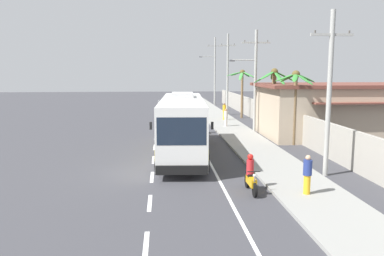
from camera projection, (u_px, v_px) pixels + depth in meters
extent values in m
plane|color=#3A3A3F|center=(152.00, 173.00, 20.17)|extent=(160.00, 160.00, 0.00)
cube|color=gray|center=(242.00, 137.00, 30.54)|extent=(3.20, 90.00, 0.14)
cube|color=white|center=(146.00, 245.00, 11.76)|extent=(0.16, 2.00, 0.01)
cube|color=white|center=(150.00, 203.00, 15.54)|extent=(0.16, 2.00, 0.01)
cube|color=white|center=(152.00, 177.00, 19.31)|extent=(0.16, 2.00, 0.01)
cube|color=white|center=(154.00, 160.00, 23.09)|extent=(0.16, 2.00, 0.01)
cube|color=white|center=(155.00, 147.00, 26.86)|extent=(0.16, 2.00, 0.01)
cube|color=white|center=(155.00, 138.00, 30.64)|extent=(0.16, 2.00, 0.01)
cube|color=white|center=(156.00, 130.00, 34.41)|extent=(0.16, 2.00, 0.01)
cube|color=white|center=(157.00, 125.00, 38.19)|extent=(0.16, 2.00, 0.01)
cube|color=white|center=(157.00, 120.00, 41.96)|extent=(0.16, 2.00, 0.01)
cube|color=white|center=(157.00, 116.00, 45.74)|extent=(0.16, 2.00, 0.01)
cube|color=white|center=(158.00, 112.00, 49.51)|extent=(0.16, 2.00, 0.01)
cube|color=white|center=(158.00, 109.00, 53.29)|extent=(0.16, 2.00, 0.01)
cube|color=white|center=(158.00, 107.00, 57.06)|extent=(0.16, 2.00, 0.01)
cube|color=white|center=(158.00, 105.00, 60.84)|extent=(0.16, 2.00, 0.01)
cube|color=white|center=(159.00, 103.00, 64.61)|extent=(0.16, 2.00, 0.01)
cube|color=white|center=(159.00, 101.00, 68.39)|extent=(0.16, 2.00, 0.01)
cube|color=white|center=(192.00, 129.00, 35.21)|extent=(0.14, 70.00, 0.01)
cube|color=#9E998E|center=(275.00, 118.00, 34.64)|extent=(0.24, 60.00, 2.14)
cube|color=silver|center=(182.00, 124.00, 24.16)|extent=(3.24, 12.21, 3.14)
cube|color=#192333|center=(182.00, 115.00, 24.27)|extent=(3.22, 11.25, 1.01)
cube|color=#192333|center=(182.00, 131.00, 18.15)|extent=(2.33, 0.24, 1.32)
cube|color=yellow|center=(182.00, 135.00, 24.26)|extent=(3.26, 11.97, 0.57)
cube|color=black|center=(182.00, 170.00, 18.33)|extent=(2.49, 0.31, 0.44)
cube|color=#B7B7B7|center=(182.00, 95.00, 25.40)|extent=(1.55, 2.74, 0.28)
cube|color=black|center=(212.00, 126.00, 18.35)|extent=(0.12, 0.09, 0.36)
cube|color=black|center=(151.00, 126.00, 18.30)|extent=(0.12, 0.09, 0.36)
cylinder|color=black|center=(206.00, 162.00, 20.21)|extent=(0.38, 1.06, 1.04)
cylinder|color=black|center=(158.00, 163.00, 20.16)|extent=(0.38, 1.06, 1.04)
cylinder|color=black|center=(200.00, 137.00, 27.98)|extent=(0.38, 1.06, 1.04)
cylinder|color=black|center=(165.00, 137.00, 27.93)|extent=(0.38, 1.06, 1.04)
cylinder|color=black|center=(203.00, 131.00, 31.99)|extent=(0.11, 0.60, 0.60)
cylinder|color=black|center=(201.00, 129.00, 33.33)|extent=(0.13, 0.60, 0.60)
cube|color=gold|center=(202.00, 128.00, 32.58)|extent=(0.26, 1.10, 0.36)
cube|color=black|center=(202.00, 125.00, 32.84)|extent=(0.25, 0.60, 0.12)
cylinder|color=gray|center=(203.00, 128.00, 32.06)|extent=(0.07, 0.32, 0.67)
cylinder|color=black|center=(202.00, 122.00, 32.10)|extent=(0.56, 0.05, 0.04)
sphere|color=#EAEACC|center=(203.00, 124.00, 32.00)|extent=(0.14, 0.14, 0.14)
cylinder|color=red|center=(202.00, 121.00, 32.75)|extent=(0.32, 0.32, 0.63)
sphere|color=black|center=(202.00, 116.00, 32.68)|extent=(0.26, 0.26, 0.26)
cylinder|color=black|center=(255.00, 190.00, 16.20)|extent=(0.11, 0.60, 0.60)
cylinder|color=black|center=(247.00, 181.00, 17.54)|extent=(0.13, 0.60, 0.60)
cube|color=gold|center=(251.00, 181.00, 16.79)|extent=(0.25, 1.10, 0.36)
cube|color=black|center=(250.00, 175.00, 17.06)|extent=(0.25, 0.60, 0.12)
cylinder|color=gray|center=(254.00, 182.00, 16.28)|extent=(0.06, 0.32, 0.67)
cylinder|color=black|center=(254.00, 172.00, 16.31)|extent=(0.56, 0.05, 0.04)
sphere|color=#EAEACC|center=(254.00, 176.00, 16.22)|extent=(0.14, 0.14, 0.14)
cylinder|color=red|center=(250.00, 167.00, 16.96)|extent=(0.32, 0.32, 0.68)
sphere|color=red|center=(250.00, 157.00, 16.89)|extent=(0.26, 0.26, 0.26)
cylinder|color=gold|center=(224.00, 116.00, 40.83)|extent=(0.28, 0.28, 0.87)
cylinder|color=gold|center=(224.00, 108.00, 40.72)|extent=(0.36, 0.36, 0.69)
sphere|color=brown|center=(224.00, 104.00, 40.66)|extent=(0.21, 0.21, 0.21)
cylinder|color=gold|center=(307.00, 184.00, 16.18)|extent=(0.28, 0.28, 0.81)
cylinder|color=navy|center=(308.00, 168.00, 16.07)|extent=(0.36, 0.36, 0.64)
sphere|color=tan|center=(308.00, 158.00, 16.01)|extent=(0.22, 0.22, 0.22)
cylinder|color=beige|center=(226.00, 122.00, 36.09)|extent=(0.28, 0.28, 0.79)
cylinder|color=beige|center=(226.00, 114.00, 35.99)|extent=(0.36, 0.36, 0.63)
sphere|color=#9E704C|center=(226.00, 110.00, 35.93)|extent=(0.22, 0.22, 0.22)
cylinder|color=#9E9E99|center=(329.00, 95.00, 19.03)|extent=(0.24, 0.24, 8.13)
cube|color=#9E9E99|center=(332.00, 35.00, 18.61)|extent=(2.11, 0.12, 0.12)
cylinder|color=#4C4742|center=(315.00, 32.00, 18.53)|extent=(0.08, 0.08, 0.16)
cylinder|color=#4C4742|center=(349.00, 32.00, 18.66)|extent=(0.08, 0.08, 0.16)
cylinder|color=#9E9E99|center=(255.00, 82.00, 32.50)|extent=(0.24, 0.24, 8.57)
cube|color=#9E9E99|center=(256.00, 43.00, 32.02)|extent=(2.40, 0.12, 0.12)
cylinder|color=#4C4742|center=(245.00, 41.00, 31.93)|extent=(0.08, 0.08, 0.16)
cylinder|color=#4C4742|center=(268.00, 41.00, 32.08)|extent=(0.08, 0.08, 0.16)
cylinder|color=#9E9E99|center=(244.00, 60.00, 32.15)|extent=(1.99, 0.09, 0.09)
cube|color=#4C4C51|center=(232.00, 61.00, 32.08)|extent=(0.44, 0.24, 0.14)
cylinder|color=#9E9E99|center=(228.00, 75.00, 45.95)|extent=(0.24, 0.24, 9.53)
cube|color=#9E9E99|center=(228.00, 45.00, 45.45)|extent=(1.89, 0.12, 0.12)
cylinder|color=#4C4742|center=(222.00, 44.00, 45.38)|extent=(0.08, 0.08, 0.16)
cylinder|color=#4C4742|center=(234.00, 44.00, 45.49)|extent=(0.08, 0.08, 0.16)
cylinder|color=#9E9E99|center=(215.00, 71.00, 59.45)|extent=(0.24, 0.24, 10.28)
cube|color=#9E9E99|center=(215.00, 46.00, 58.89)|extent=(2.38, 0.12, 0.12)
cylinder|color=#4C4742|center=(209.00, 45.00, 58.80)|extent=(0.08, 0.08, 0.16)
cylinder|color=#4C4742|center=(221.00, 45.00, 58.95)|extent=(0.08, 0.08, 0.16)
cylinder|color=#9E9E99|center=(208.00, 56.00, 59.04)|extent=(2.18, 0.09, 0.09)
cube|color=#4C4C51|center=(201.00, 57.00, 58.96)|extent=(0.44, 0.24, 0.14)
cylinder|color=brown|center=(242.00, 95.00, 43.23)|extent=(0.26, 0.26, 5.05)
ellipsoid|color=#3D893D|center=(250.00, 75.00, 43.00)|extent=(1.71, 0.44, 0.88)
ellipsoid|color=#3D893D|center=(246.00, 74.00, 43.59)|extent=(1.39, 1.59, 0.71)
ellipsoid|color=#3D893D|center=(237.00, 74.00, 43.54)|extent=(1.34, 1.66, 0.59)
ellipsoid|color=#3D893D|center=(234.00, 74.00, 42.85)|extent=(1.81, 0.43, 0.57)
ellipsoid|color=#3D893D|center=(241.00, 76.00, 42.17)|extent=(0.93, 1.65, 1.02)
ellipsoid|color=#3D893D|center=(248.00, 74.00, 42.21)|extent=(1.28, 1.67, 0.69)
sphere|color=brown|center=(242.00, 72.00, 42.85)|extent=(0.56, 0.56, 0.56)
cylinder|color=brown|center=(273.00, 105.00, 31.04)|extent=(0.34, 0.34, 5.11)
ellipsoid|color=#337F33|center=(285.00, 76.00, 30.87)|extent=(1.85, 0.56, 0.94)
ellipsoid|color=#337F33|center=(273.00, 75.00, 31.60)|extent=(0.68, 1.91, 0.81)
ellipsoid|color=#337F33|center=(264.00, 77.00, 31.15)|extent=(1.66, 1.30, 1.06)
ellipsoid|color=#337F33|center=(268.00, 75.00, 30.05)|extent=(1.68, 1.50, 0.73)
ellipsoid|color=#337F33|center=(279.00, 78.00, 29.93)|extent=(0.69, 1.77, 1.13)
sphere|color=brown|center=(274.00, 72.00, 30.66)|extent=(0.56, 0.56, 0.56)
cylinder|color=brown|center=(295.00, 110.00, 27.37)|extent=(0.26, 0.26, 4.94)
ellipsoid|color=#337F33|center=(305.00, 78.00, 27.19)|extent=(1.54, 0.56, 0.72)
ellipsoid|color=#337F33|center=(296.00, 78.00, 27.75)|extent=(0.82, 1.55, 0.70)
ellipsoid|color=#337F33|center=(288.00, 78.00, 27.66)|extent=(1.00, 1.52, 0.70)
ellipsoid|color=#337F33|center=(285.00, 77.00, 26.96)|extent=(1.54, 0.39, 0.64)
ellipsoid|color=#337F33|center=(295.00, 78.00, 26.34)|extent=(0.93, 1.55, 0.65)
ellipsoid|color=#337F33|center=(304.00, 79.00, 26.52)|extent=(1.14, 1.40, 0.85)
sphere|color=brown|center=(296.00, 74.00, 27.00)|extent=(0.56, 0.56, 0.56)
cube|color=tan|center=(359.00, 111.00, 31.36)|extent=(15.37, 7.11, 3.98)
cube|color=brown|center=(361.00, 85.00, 31.05)|extent=(16.29, 7.54, 0.24)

